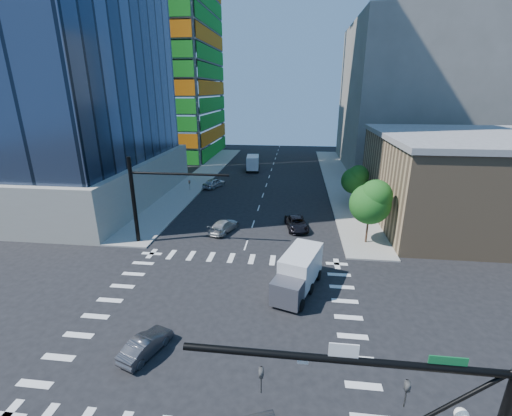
# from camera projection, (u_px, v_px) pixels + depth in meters

# --- Properties ---
(ground) EXTENTS (160.00, 160.00, 0.00)m
(ground) POSITION_uv_depth(u_px,v_px,m) (222.00, 317.00, 24.41)
(ground) COLOR black
(ground) RESTS_ON ground
(road_markings) EXTENTS (20.00, 20.00, 0.01)m
(road_markings) POSITION_uv_depth(u_px,v_px,m) (222.00, 317.00, 24.41)
(road_markings) COLOR silver
(road_markings) RESTS_ON ground
(sidewalk_ne) EXTENTS (5.00, 60.00, 0.15)m
(sidewalk_ne) POSITION_uv_depth(u_px,v_px,m) (339.00, 181.00, 60.54)
(sidewalk_ne) COLOR gray
(sidewalk_ne) RESTS_ON ground
(sidewalk_nw) EXTENTS (5.00, 60.00, 0.15)m
(sidewalk_nw) POSITION_uv_depth(u_px,v_px,m) (201.00, 177.00, 63.31)
(sidewalk_nw) COLOR gray
(sidewalk_nw) RESTS_ON ground
(construction_building) EXTENTS (25.16, 34.50, 70.60)m
(construction_building) POSITION_uv_depth(u_px,v_px,m) (157.00, 47.00, 77.51)
(construction_building) COLOR slate
(construction_building) RESTS_ON ground
(commercial_building) EXTENTS (20.50, 22.50, 10.60)m
(commercial_building) POSITION_uv_depth(u_px,v_px,m) (466.00, 179.00, 40.55)
(commercial_building) COLOR #8B6F50
(commercial_building) RESTS_ON ground
(bg_building_ne) EXTENTS (24.00, 30.00, 28.00)m
(bg_building_ne) POSITION_uv_depth(u_px,v_px,m) (410.00, 97.00, 68.46)
(bg_building_ne) COLOR slate
(bg_building_ne) RESTS_ON ground
(signal_mast_nw) EXTENTS (10.20, 0.40, 9.00)m
(signal_mast_nw) POSITION_uv_depth(u_px,v_px,m) (147.00, 193.00, 34.51)
(signal_mast_nw) COLOR black
(signal_mast_nw) RESTS_ON sidewalk_nw
(tree_south) EXTENTS (4.16, 4.16, 6.82)m
(tree_south) POSITION_uv_depth(u_px,v_px,m) (372.00, 201.00, 34.53)
(tree_south) COLOR #382316
(tree_south) RESTS_ON sidewalk_ne
(tree_north) EXTENTS (3.54, 3.52, 5.78)m
(tree_north) POSITION_uv_depth(u_px,v_px,m) (356.00, 179.00, 45.98)
(tree_north) COLOR #382316
(tree_north) RESTS_ON sidewalk_ne
(car_nb_far) EXTENTS (3.10, 5.19, 1.35)m
(car_nb_far) POSITION_uv_depth(u_px,v_px,m) (297.00, 223.00, 39.69)
(car_nb_far) COLOR black
(car_nb_far) RESTS_ON ground
(car_sb_near) EXTENTS (3.22, 4.98, 1.34)m
(car_sb_near) POSITION_uv_depth(u_px,v_px,m) (224.00, 226.00, 38.96)
(car_sb_near) COLOR #B9B9B9
(car_sb_near) RESTS_ON ground
(car_sb_mid) EXTENTS (3.39, 4.87, 1.54)m
(car_sb_mid) POSITION_uv_depth(u_px,v_px,m) (214.00, 183.00, 56.55)
(car_sb_mid) COLOR #BABDC2
(car_sb_mid) RESTS_ON ground
(car_sb_cross) EXTENTS (2.46, 3.92, 1.22)m
(car_sb_cross) POSITION_uv_depth(u_px,v_px,m) (146.00, 345.00, 20.88)
(car_sb_cross) COLOR #48474C
(car_sb_cross) RESTS_ON ground
(box_truck_near) EXTENTS (4.24, 6.40, 3.10)m
(box_truck_near) POSITION_uv_depth(u_px,v_px,m) (297.00, 276.00, 27.07)
(box_truck_near) COLOR black
(box_truck_near) RESTS_ON ground
(box_truck_far) EXTENTS (2.98, 6.00, 3.04)m
(box_truck_far) POSITION_uv_depth(u_px,v_px,m) (253.00, 164.00, 68.60)
(box_truck_far) COLOR black
(box_truck_far) RESTS_ON ground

